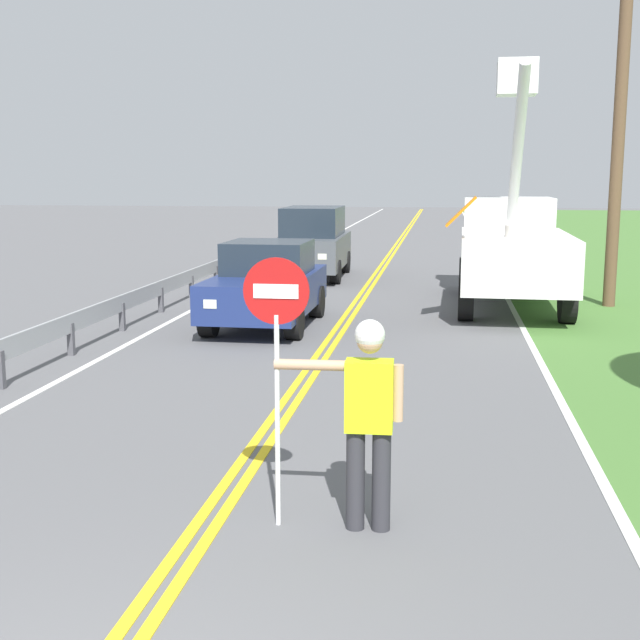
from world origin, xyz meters
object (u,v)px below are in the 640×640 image
oncoming_sedan_nearest (266,285)px  oncoming_suv_second (313,242)px  stop_sign_paddle (277,332)px  utility_pole_near (619,124)px  flagger_worker (368,411)px  utility_bucket_truck (511,244)px

oncoming_sedan_nearest → oncoming_suv_second: (-0.32, 8.23, 0.23)m
oncoming_sedan_nearest → oncoming_suv_second: size_ratio=0.89×
stop_sign_paddle → utility_pole_near: utility_pole_near is taller
oncoming_sedan_nearest → oncoming_suv_second: oncoming_suv_second is taller
flagger_worker → oncoming_suv_second: (-3.22, 17.77, 0.01)m
stop_sign_paddle → oncoming_sedan_nearest: bearing=102.6°
stop_sign_paddle → oncoming_sedan_nearest: size_ratio=0.56×
flagger_worker → oncoming_suv_second: bearing=100.3°
stop_sign_paddle → utility_bucket_truck: utility_bucket_truck is taller
utility_bucket_truck → oncoming_suv_second: 7.03m
flagger_worker → oncoming_suv_second: 18.06m
utility_bucket_truck → oncoming_sedan_nearest: (-5.09, -3.75, -0.59)m
stop_sign_paddle → flagger_worker: bearing=1.8°
flagger_worker → utility_bucket_truck: size_ratio=0.27×
flagger_worker → stop_sign_paddle: size_ratio=0.78×
flagger_worker → oncoming_suv_second: size_ratio=0.39×
flagger_worker → stop_sign_paddle: (-0.77, -0.02, 0.66)m
flagger_worker → utility_bucket_truck: (2.19, 13.29, 0.37)m
oncoming_suv_second → utility_pole_near: utility_pole_near is taller
utility_bucket_truck → flagger_worker: bearing=-99.3°
utility_bucket_truck → oncoming_suv_second: bearing=140.4°
oncoming_suv_second → utility_pole_near: size_ratio=0.58×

